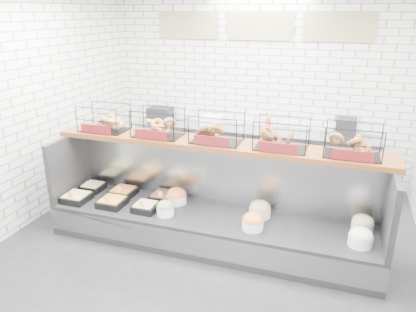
% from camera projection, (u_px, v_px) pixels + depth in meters
% --- Properties ---
extents(ground, '(5.50, 5.50, 0.00)m').
position_uv_depth(ground, '(203.00, 255.00, 4.81)').
color(ground, black).
rests_on(ground, ground).
extents(room_shell, '(5.02, 5.51, 3.01)m').
position_uv_depth(room_shell, '(219.00, 73.00, 4.64)').
color(room_shell, white).
rests_on(room_shell, ground).
extents(display_case, '(4.00, 0.90, 1.20)m').
position_uv_depth(display_case, '(211.00, 218.00, 5.01)').
color(display_case, black).
rests_on(display_case, ground).
extents(bagel_shelf, '(4.10, 0.50, 0.40)m').
position_uv_depth(bagel_shelf, '(217.00, 132.00, 4.80)').
color(bagel_shelf, '#4C2610').
rests_on(bagel_shelf, display_case).
extents(prep_counter, '(4.00, 0.60, 1.20)m').
position_uv_depth(prep_counter, '(250.00, 154.00, 6.81)').
color(prep_counter, '#93969B').
rests_on(prep_counter, ground).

